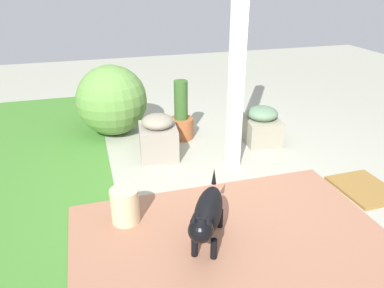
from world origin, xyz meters
name	(u,v)px	position (x,y,z in m)	size (l,w,h in m)	color
ground_plane	(220,182)	(0.00, 0.00, 0.00)	(12.00, 12.00, 0.00)	#A2A490
brick_path	(238,249)	(-0.96, 0.21, 0.01)	(1.80, 2.40, 0.02)	#9D694F
porch_pillar	(238,45)	(0.30, -0.25, 1.24)	(0.12, 0.12, 2.49)	white
stone_planter_nearest	(262,125)	(0.76, -0.80, 0.21)	(0.51, 0.44, 0.44)	gray
stone_planter_mid	(158,137)	(0.72, 0.45, 0.23)	(0.50, 0.45, 0.48)	gray
round_shrub	(112,100)	(1.52, 0.86, 0.43)	(0.86, 0.86, 0.86)	#5C8B3E
terracotta_pot_tall	(181,118)	(1.13, 0.09, 0.25)	(0.29, 0.29, 0.72)	#A1562F
dog	(207,214)	(-0.86, 0.42, 0.29)	(0.70, 0.46, 0.50)	black
ceramic_urn	(125,206)	(-0.40, 0.96, 0.15)	(0.23, 0.23, 0.31)	beige
doormat	(364,189)	(-0.52, -1.25, 0.01)	(0.58, 0.47, 0.03)	olive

